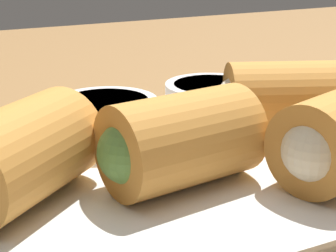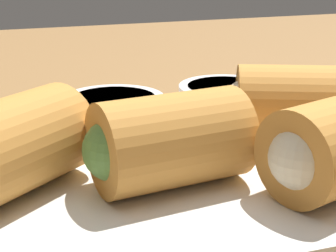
# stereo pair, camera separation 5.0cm
# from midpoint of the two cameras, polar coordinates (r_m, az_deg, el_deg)

# --- Properties ---
(table_surface) EXTENTS (1.80, 1.40, 0.02)m
(table_surface) POSITION_cam_midpoint_polar(r_m,az_deg,el_deg) (0.36, -5.05, -8.57)
(table_surface) COLOR olive
(table_surface) RESTS_ON ground
(serving_plate) EXTENTS (0.35, 0.26, 0.01)m
(serving_plate) POSITION_cam_midpoint_polar(r_m,az_deg,el_deg) (0.38, -3.81, -4.33)
(serving_plate) COLOR silver
(serving_plate) RESTS_ON table_surface
(roll_front_right) EXTENTS (0.10, 0.07, 0.06)m
(roll_front_right) POSITION_cam_midpoint_polar(r_m,az_deg,el_deg) (0.32, -3.82, -1.73)
(roll_front_right) COLOR #C68438
(roll_front_right) RESTS_ON serving_plate
(roll_back_left) EXTENTS (0.10, 0.08, 0.06)m
(roll_back_left) POSITION_cam_midpoint_polar(r_m,az_deg,el_deg) (0.41, 7.98, 2.63)
(roll_back_left) COLOR #C68438
(roll_back_left) RESTS_ON serving_plate
(roll_back_right) EXTENTS (0.10, 0.10, 0.06)m
(roll_back_right) POSITION_cam_midpoint_polar(r_m,az_deg,el_deg) (0.32, -19.84, -2.96)
(roll_back_right) COLOR #C68438
(roll_back_right) RESTS_ON serving_plate
(dipping_bowl_near) EXTENTS (0.07, 0.07, 0.03)m
(dipping_bowl_near) POSITION_cam_midpoint_polar(r_m,az_deg,el_deg) (0.40, -9.86, 0.68)
(dipping_bowl_near) COLOR white
(dipping_bowl_near) RESTS_ON serving_plate
(dipping_bowl_far) EXTENTS (0.07, 0.07, 0.03)m
(dipping_bowl_far) POSITION_cam_midpoint_polar(r_m,az_deg,el_deg) (0.44, 1.26, 2.49)
(dipping_bowl_far) COLOR white
(dipping_bowl_far) RESTS_ON serving_plate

